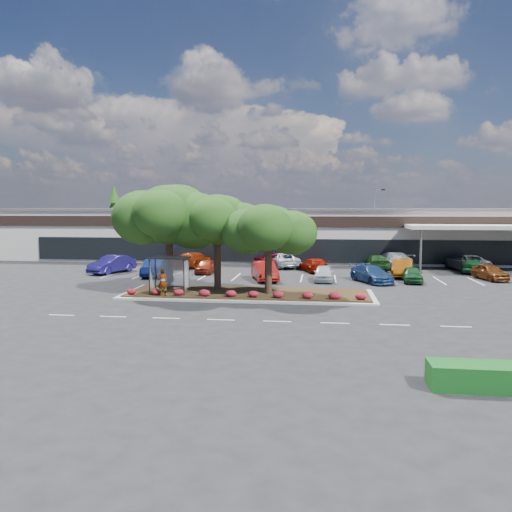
# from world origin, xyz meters

# --- Properties ---
(ground) EXTENTS (160.00, 160.00, 0.00)m
(ground) POSITION_xyz_m (0.00, 0.00, 0.00)
(ground) COLOR black
(ground) RESTS_ON ground
(retail_store) EXTENTS (80.40, 25.20, 6.25)m
(retail_store) POSITION_xyz_m (0.06, 33.91, 3.15)
(retail_store) COLOR beige
(retail_store) RESTS_ON ground
(landscape_island) EXTENTS (18.00, 6.00, 0.26)m
(landscape_island) POSITION_xyz_m (-2.00, 4.00, 0.12)
(landscape_island) COLOR #A5A5A0
(landscape_island) RESTS_ON ground
(lane_markings) EXTENTS (33.12, 20.06, 0.01)m
(lane_markings) POSITION_xyz_m (-0.14, 10.42, 0.01)
(lane_markings) COLOR silver
(lane_markings) RESTS_ON ground
(shrub_row) EXTENTS (17.00, 0.80, 0.50)m
(shrub_row) POSITION_xyz_m (-2.00, 1.90, 0.51)
(shrub_row) COLOR maroon
(shrub_row) RESTS_ON landscape_island
(bus_shelter) EXTENTS (2.75, 1.55, 2.59)m
(bus_shelter) POSITION_xyz_m (-7.50, 2.95, 2.31)
(bus_shelter) COLOR black
(bus_shelter) RESTS_ON landscape_island
(island_tree_west) EXTENTS (7.20, 7.20, 7.89)m
(island_tree_west) POSITION_xyz_m (-8.00, 4.50, 4.21)
(island_tree_west) COLOR #183911
(island_tree_west) RESTS_ON landscape_island
(island_tree_mid) EXTENTS (6.60, 6.60, 7.32)m
(island_tree_mid) POSITION_xyz_m (-4.50, 5.20, 3.92)
(island_tree_mid) COLOR #183911
(island_tree_mid) RESTS_ON landscape_island
(island_tree_east) EXTENTS (5.80, 5.80, 6.50)m
(island_tree_east) POSITION_xyz_m (-0.50, 3.70, 3.51)
(island_tree_east) COLOR #183911
(island_tree_east) RESTS_ON landscape_island
(conifer_north_west) EXTENTS (4.40, 4.40, 10.00)m
(conifer_north_west) POSITION_xyz_m (-30.00, 46.00, 5.00)
(conifer_north_west) COLOR #183911
(conifer_north_west) RESTS_ON ground
(person_waiting) EXTENTS (0.76, 0.57, 1.88)m
(person_waiting) POSITION_xyz_m (-7.65, 1.70, 1.20)
(person_waiting) COLOR #594C47
(person_waiting) RESTS_ON landscape_island
(light_pole) EXTENTS (1.43, 0.55, 8.64)m
(light_pole) POSITION_xyz_m (9.39, 28.01, 3.79)
(light_pole) COLOR #A5A5A0
(light_pole) RESTS_ON ground
(car_0) EXTENTS (3.39, 5.47, 1.70)m
(car_0) POSITION_xyz_m (-16.98, 14.74, 0.85)
(car_0) COLOR #1A1455
(car_0) RESTS_ON ground
(car_1) EXTENTS (2.22, 4.89, 1.56)m
(car_1) POSITION_xyz_m (-12.20, 13.12, 0.78)
(car_1) COLOR navy
(car_1) RESTS_ON ground
(car_2) EXTENTS (1.71, 3.95, 1.33)m
(car_2) POSITION_xyz_m (-7.82, 15.69, 0.66)
(car_2) COLOR maroon
(car_2) RESTS_ON ground
(car_3) EXTENTS (3.08, 5.29, 1.65)m
(car_3) POSITION_xyz_m (-1.67, 11.66, 0.82)
(car_3) COLOR maroon
(car_3) RESTS_ON ground
(car_4) EXTENTS (1.72, 4.08, 1.38)m
(car_4) POSITION_xyz_m (3.46, 11.90, 0.69)
(car_4) COLOR silver
(car_4) RESTS_ON ground
(car_5) EXTENTS (3.90, 5.33, 1.44)m
(car_5) POSITION_xyz_m (7.49, 11.69, 0.72)
(car_5) COLOR navy
(car_5) RESTS_ON ground
(car_6) EXTENTS (1.90, 4.01, 1.32)m
(car_6) POSITION_xyz_m (10.95, 12.20, 0.66)
(car_6) COLOR #1E5127
(car_6) RESTS_ON ground
(car_7) EXTENTS (2.59, 5.11, 1.61)m
(car_7) POSITION_xyz_m (10.65, 15.60, 0.80)
(car_7) COLOR #703504
(car_7) RESTS_ON ground
(car_8) EXTENTS (2.52, 4.35, 1.39)m
(car_8) POSITION_xyz_m (17.98, 14.50, 0.70)
(car_8) COLOR #612E0F
(car_8) RESTS_ON ground
(car_9) EXTENTS (3.53, 5.94, 1.61)m
(car_9) POSITION_xyz_m (-10.28, 20.57, 0.81)
(car_9) COLOR maroon
(car_9) RESTS_ON ground
(car_10) EXTENTS (3.34, 5.01, 1.35)m
(car_10) POSITION_xyz_m (-10.61, 20.03, 0.67)
(car_10) COLOR #691E04
(car_10) RESTS_ON ground
(car_11) EXTENTS (4.60, 6.05, 1.53)m
(car_11) POSITION_xyz_m (-0.92, 21.49, 0.76)
(car_11) COLOR #B6BAC4
(car_11) RESTS_ON ground
(car_12) EXTENTS (4.24, 5.70, 1.44)m
(car_12) POSITION_xyz_m (-2.31, 22.02, 0.72)
(car_12) COLOR maroon
(car_12) RESTS_ON ground
(car_13) EXTENTS (3.36, 5.09, 1.37)m
(car_13) POSITION_xyz_m (2.53, 18.04, 0.69)
(car_13) COLOR #8F1404
(car_13) RESTS_ON ground
(car_14) EXTENTS (4.17, 6.37, 1.72)m
(car_14) POSITION_xyz_m (10.68, 22.33, 0.86)
(car_14) COLOR #B3B7C0
(car_14) RESTS_ON ground
(car_15) EXTENTS (2.36, 5.28, 1.50)m
(car_15) POSITION_xyz_m (8.93, 21.15, 0.75)
(car_15) COLOR #1A4218
(car_15) RESTS_ON ground
(car_16) EXTENTS (3.13, 4.78, 1.51)m
(car_16) POSITION_xyz_m (17.86, 19.22, 0.76)
(car_16) COLOR #154F25
(car_16) RESTS_ON ground
(car_17) EXTENTS (3.65, 6.31, 1.65)m
(car_17) POSITION_xyz_m (17.87, 21.23, 0.83)
(car_17) COLOR slate
(car_17) RESTS_ON ground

